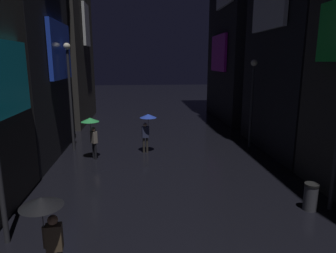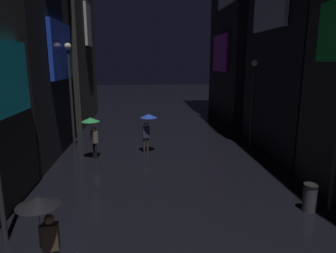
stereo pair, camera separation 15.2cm
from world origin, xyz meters
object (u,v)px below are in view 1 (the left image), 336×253
(pedestrian_midstreet_left_green, at_px, (91,127))
(trash_bin, at_px, (311,197))
(pedestrian_midstreet_centre_blue, at_px, (147,122))
(streetlamp_right_far, at_px, (252,93))
(pedestrian_foreground_left_black, at_px, (46,217))
(streetlamp_left_far, at_px, (70,85))

(pedestrian_midstreet_left_green, bearing_deg, trash_bin, -37.57)
(pedestrian_midstreet_centre_blue, height_order, trash_bin, pedestrian_midstreet_centre_blue)
(pedestrian_midstreet_centre_blue, distance_m, trash_bin, 8.81)
(streetlamp_right_far, xyz_separation_m, trash_bin, (-0.70, -7.51, -2.68))
(pedestrian_midstreet_centre_blue, distance_m, pedestrian_foreground_left_black, 10.03)
(pedestrian_midstreet_centre_blue, distance_m, streetlamp_left_far, 4.59)
(pedestrian_midstreet_left_green, distance_m, pedestrian_foreground_left_black, 8.93)
(streetlamp_left_far, bearing_deg, trash_bin, -39.83)
(pedestrian_midstreet_left_green, bearing_deg, pedestrian_foreground_left_black, -87.39)
(pedestrian_midstreet_left_green, height_order, trash_bin, pedestrian_midstreet_left_green)
(pedestrian_midstreet_centre_blue, xyz_separation_m, pedestrian_foreground_left_black, (-2.41, -9.74, 0.00))
(pedestrian_foreground_left_black, distance_m, streetlamp_right_far, 13.29)
(trash_bin, bearing_deg, streetlamp_right_far, 84.68)
(pedestrian_foreground_left_black, relative_size, trash_bin, 2.28)
(pedestrian_midstreet_centre_blue, bearing_deg, pedestrian_foreground_left_black, -103.89)
(streetlamp_left_far, relative_size, trash_bin, 6.24)
(pedestrian_midstreet_centre_blue, relative_size, pedestrian_midstreet_left_green, 1.00)
(pedestrian_foreground_left_black, bearing_deg, pedestrian_midstreet_centre_blue, 76.11)
(pedestrian_midstreet_centre_blue, xyz_separation_m, trash_bin, (5.21, -6.99, -1.20))
(pedestrian_midstreet_centre_blue, relative_size, trash_bin, 2.28)
(pedestrian_midstreet_left_green, relative_size, pedestrian_foreground_left_black, 1.00)
(pedestrian_midstreet_centre_blue, bearing_deg, streetlamp_right_far, 5.01)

